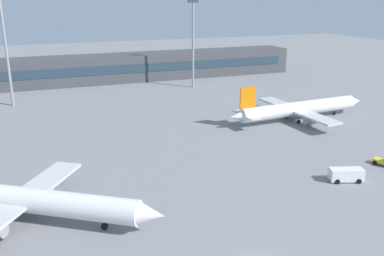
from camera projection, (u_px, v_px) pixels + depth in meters
The scene contains 7 objects.
ground_plane at pixel (155, 147), 80.95m from camera, with size 400.00×400.00×0.00m, color gray.
terminal_building at pixel (97, 69), 140.29m from camera, with size 141.08×12.13×9.00m.
airplane_near at pixel (27, 200), 53.85m from camera, with size 32.19×24.18×9.19m.
airplane_mid at pixel (300, 108), 97.84m from camera, with size 37.35×26.05×9.22m.
service_van_white at pixel (346, 175), 65.77m from camera, with size 5.57×3.55×2.08m.
floodlight_tower_west at pixel (5, 43), 106.84m from camera, with size 3.20×0.80×28.62m.
floodlight_tower_east at pixel (193, 38), 129.39m from camera, with size 3.20×0.80×27.25m.
Camera 1 is at (-20.90, -33.50, 27.89)m, focal length 39.17 mm.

